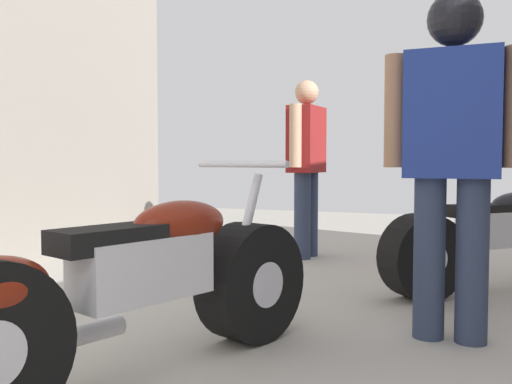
# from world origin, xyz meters

# --- Properties ---
(ground_plane) EXTENTS (15.04, 15.04, 0.00)m
(ground_plane) POSITION_xyz_m (0.00, 3.13, 0.00)
(ground_plane) COLOR #A8A399
(motorcycle_maroon_cruiser) EXTENTS (0.95, 2.00, 0.95)m
(motorcycle_maroon_cruiser) POSITION_xyz_m (-0.57, 2.38, 0.39)
(motorcycle_maroon_cruiser) COLOR black
(motorcycle_maroon_cruiser) RESTS_ON ground_plane
(motorcycle_black_naked) EXTENTS (1.56, 1.49, 0.90)m
(motorcycle_black_naked) POSITION_xyz_m (0.90, 4.77, 0.36)
(motorcycle_black_naked) COLOR black
(motorcycle_black_naked) RESTS_ON ground_plane
(mechanic_in_blue) EXTENTS (0.29, 0.70, 1.74)m
(mechanic_in_blue) POSITION_xyz_m (-0.79, 5.67, 0.98)
(mechanic_in_blue) COLOR #2D3851
(mechanic_in_blue) RESTS_ON ground_plane
(mechanic_with_helmet) EXTENTS (0.72, 0.28, 1.82)m
(mechanic_with_helmet) POSITION_xyz_m (0.66, 3.47, 1.09)
(mechanic_with_helmet) COLOR #2D3851
(mechanic_with_helmet) RESTS_ON ground_plane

